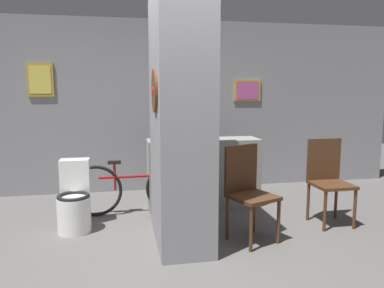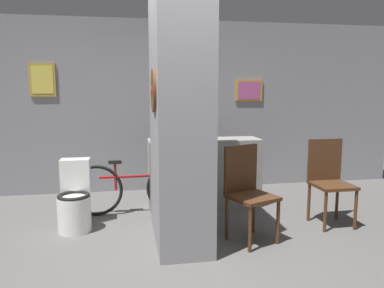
{
  "view_description": "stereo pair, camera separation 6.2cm",
  "coord_description": "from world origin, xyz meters",
  "px_view_note": "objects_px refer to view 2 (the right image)",
  "views": [
    {
      "loc": [
        -0.48,
        -3.14,
        1.56
      ],
      "look_at": [
        0.3,
        0.97,
        0.95
      ],
      "focal_mm": 35.0,
      "sensor_mm": 36.0,
      "label": 1
    },
    {
      "loc": [
        -0.42,
        -3.15,
        1.56
      ],
      "look_at": [
        0.3,
        0.97,
        0.95
      ],
      "focal_mm": 35.0,
      "sensor_mm": 36.0,
      "label": 2
    }
  ],
  "objects_px": {
    "chair_near_pillar": "(247,189)",
    "chair_by_doorway": "(329,178)",
    "bicycle": "(135,188)",
    "toilet": "(75,201)",
    "bottle_tall": "(201,132)"
  },
  "relations": [
    {
      "from": "chair_near_pillar",
      "to": "chair_by_doorway",
      "type": "relative_size",
      "value": 1.0
    },
    {
      "from": "bicycle",
      "to": "toilet",
      "type": "bearing_deg",
      "value": -149.09
    },
    {
      "from": "chair_by_doorway",
      "to": "bottle_tall",
      "type": "xyz_separation_m",
      "value": [
        -1.34,
        0.92,
        0.46
      ]
    },
    {
      "from": "toilet",
      "to": "bottle_tall",
      "type": "distance_m",
      "value": 1.81
    },
    {
      "from": "chair_by_doorway",
      "to": "bicycle",
      "type": "xyz_separation_m",
      "value": [
        -2.23,
        0.72,
        -0.21
      ]
    },
    {
      "from": "chair_near_pillar",
      "to": "bottle_tall",
      "type": "bearing_deg",
      "value": 79.27
    },
    {
      "from": "toilet",
      "to": "bicycle",
      "type": "height_order",
      "value": "toilet"
    },
    {
      "from": "toilet",
      "to": "bicycle",
      "type": "relative_size",
      "value": 0.49
    },
    {
      "from": "toilet",
      "to": "bottle_tall",
      "type": "bearing_deg",
      "value": 21.25
    },
    {
      "from": "bicycle",
      "to": "bottle_tall",
      "type": "bearing_deg",
      "value": 12.86
    },
    {
      "from": "chair_near_pillar",
      "to": "bicycle",
      "type": "bearing_deg",
      "value": 115.79
    },
    {
      "from": "chair_near_pillar",
      "to": "bottle_tall",
      "type": "relative_size",
      "value": 3.69
    },
    {
      "from": "bicycle",
      "to": "chair_near_pillar",
      "type": "bearing_deg",
      "value": -42.06
    },
    {
      "from": "chair_near_pillar",
      "to": "toilet",
      "type": "bearing_deg",
      "value": 139.03
    },
    {
      "from": "toilet",
      "to": "chair_near_pillar",
      "type": "xyz_separation_m",
      "value": [
        1.81,
        -0.62,
        0.22
      ]
    }
  ]
}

